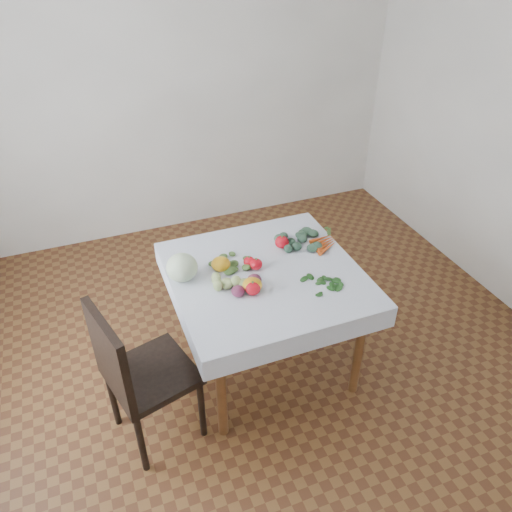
{
  "coord_description": "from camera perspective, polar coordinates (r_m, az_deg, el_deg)",
  "views": [
    {
      "loc": [
        -0.93,
        -2.23,
        2.56
      ],
      "look_at": [
        -0.02,
        0.1,
        0.82
      ],
      "focal_mm": 35.0,
      "sensor_mm": 36.0,
      "label": 1
    }
  ],
  "objects": [
    {
      "name": "heirloom_front",
      "position": [
        2.85,
        -0.43,
        -3.34
      ],
      "size": [
        0.12,
        0.12,
        0.08
      ],
      "primitive_type": "ellipsoid",
      "rotation": [
        0.0,
        0.0,
        0.02
      ],
      "color": "gold",
      "rests_on": "tablecloth"
    },
    {
      "name": "tablecloth",
      "position": [
        3.02,
        1.09,
        -1.95
      ],
      "size": [
        1.12,
        1.12,
        0.01
      ],
      "primitive_type": "cube",
      "color": "white",
      "rests_on": "table"
    },
    {
      "name": "ground",
      "position": [
        3.52,
        0.95,
        -11.82
      ],
      "size": [
        4.0,
        4.0,
        0.0
      ],
      "primitive_type": "plane",
      "color": "brown"
    },
    {
      "name": "kale_bunch",
      "position": [
        3.26,
        4.86,
        1.6
      ],
      "size": [
        0.32,
        0.26,
        0.04
      ],
      "color": "#31503A",
      "rests_on": "tablecloth"
    },
    {
      "name": "onion_a",
      "position": [
        2.82,
        -2.06,
        -4.04
      ],
      "size": [
        0.1,
        0.1,
        0.07
      ],
      "primitive_type": "ellipsoid",
      "rotation": [
        0.0,
        0.0,
        0.32
      ],
      "color": "#581939",
      "rests_on": "tablecloth"
    },
    {
      "name": "carrot_bunch",
      "position": [
        3.29,
        7.93,
        1.51
      ],
      "size": [
        0.19,
        0.2,
        0.03
      ],
      "color": "#E05118",
      "rests_on": "tablecloth"
    },
    {
      "name": "tomatillo_cluster",
      "position": [
        2.91,
        -3.18,
        -2.88
      ],
      "size": [
        0.17,
        0.13,
        0.05
      ],
      "color": "#B9CE77",
      "rests_on": "tablecloth"
    },
    {
      "name": "tomato_c",
      "position": [
        2.83,
        -0.37,
        -3.71
      ],
      "size": [
        0.11,
        0.11,
        0.08
      ],
      "primitive_type": "ellipsoid",
      "rotation": [
        0.0,
        0.0,
        0.28
      ],
      "color": "red",
      "rests_on": "tablecloth"
    },
    {
      "name": "cabbage",
      "position": [
        2.95,
        -8.47,
        -1.3
      ],
      "size": [
        0.22,
        0.22,
        0.17
      ],
      "primitive_type": "ellipsoid",
      "rotation": [
        0.0,
        0.0,
        -0.18
      ],
      "color": "silver",
      "rests_on": "tablecloth"
    },
    {
      "name": "tomato_b",
      "position": [
        3.22,
        2.97,
        1.59
      ],
      "size": [
        0.11,
        0.11,
        0.08
      ],
      "primitive_type": "ellipsoid",
      "rotation": [
        0.0,
        0.0,
        0.31
      ],
      "color": "red",
      "rests_on": "tablecloth"
    },
    {
      "name": "back_wall",
      "position": [
        4.5,
        -9.02,
        18.84
      ],
      "size": [
        4.0,
        0.04,
        2.7
      ],
      "primitive_type": "cube",
      "color": "white",
      "rests_on": "ground"
    },
    {
      "name": "basil_bunch",
      "position": [
        2.94,
        7.64,
        -3.16
      ],
      "size": [
        0.22,
        0.19,
        0.01
      ],
      "color": "#225019",
      "rests_on": "tablecloth"
    },
    {
      "name": "chair",
      "position": [
        2.78,
        -13.73,
        -12.63
      ],
      "size": [
        0.54,
        0.54,
        0.97
      ],
      "color": "black",
      "rests_on": "ground"
    },
    {
      "name": "onion_b",
      "position": [
        2.89,
        -0.2,
        -2.8
      ],
      "size": [
        0.09,
        0.09,
        0.07
      ],
      "primitive_type": "ellipsoid",
      "rotation": [
        0.0,
        0.0,
        0.0
      ],
      "color": "#581939",
      "rests_on": "tablecloth"
    },
    {
      "name": "dill_bunch",
      "position": [
        3.08,
        -2.8,
        -0.75
      ],
      "size": [
        0.23,
        0.22,
        0.03
      ],
      "color": "#4C7033",
      "rests_on": "tablecloth"
    },
    {
      "name": "table",
      "position": [
        3.08,
        1.07,
        -3.43
      ],
      "size": [
        1.0,
        1.0,
        0.75
      ],
      "color": "brown",
      "rests_on": "ground"
    },
    {
      "name": "tomato_a",
      "position": [
        3.02,
        0.0,
        -0.95
      ],
      "size": [
        0.1,
        0.1,
        0.07
      ],
      "primitive_type": "ellipsoid",
      "rotation": [
        0.0,
        0.0,
        0.27
      ],
      "color": "red",
      "rests_on": "tablecloth"
    },
    {
      "name": "heirloom_back",
      "position": [
        3.02,
        -4.05,
        -0.9
      ],
      "size": [
        0.13,
        0.13,
        0.08
      ],
      "primitive_type": "ellipsoid",
      "rotation": [
        0.0,
        0.0,
        0.12
      ],
      "color": "gold",
      "rests_on": "tablecloth"
    },
    {
      "name": "tomato_d",
      "position": [
        3.05,
        -0.79,
        -0.63
      ],
      "size": [
        0.09,
        0.09,
        0.06
      ],
      "primitive_type": "ellipsoid",
      "rotation": [
        0.0,
        0.0,
        -0.36
      ],
      "color": "red",
      "rests_on": "tablecloth"
    }
  ]
}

